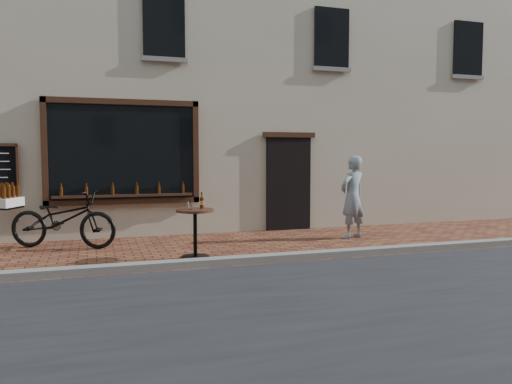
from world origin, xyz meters
name	(u,v)px	position (x,y,z in m)	size (l,w,h in m)	color
ground	(258,265)	(0.00, 0.00, 0.00)	(90.00, 90.00, 0.00)	#52261A
kerb	(255,259)	(0.00, 0.20, 0.06)	(90.00, 0.25, 0.12)	slate
shop_building	(185,39)	(0.00, 6.50, 5.00)	(28.00, 6.20, 10.00)	#C4B39A
cargo_bicycle	(61,219)	(-3.13, 2.62, 0.57)	(2.50, 1.63, 1.19)	black
bistro_table	(195,223)	(-0.86, 0.88, 0.61)	(0.66, 0.66, 1.14)	black
pedestrian	(352,197)	(2.76, 1.92, 0.89)	(0.65, 0.42, 1.77)	gray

